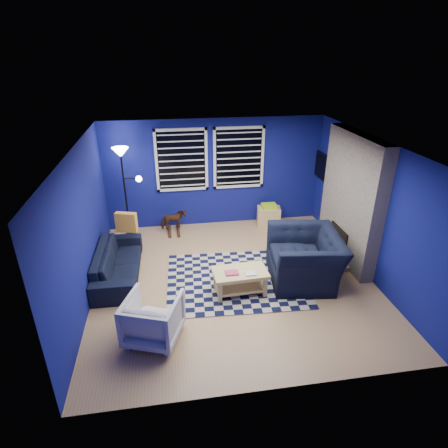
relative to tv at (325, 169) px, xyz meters
name	(u,v)px	position (x,y,z in m)	size (l,w,h in m)	color
floor	(234,279)	(-2.45, -2.00, -1.40)	(5.00, 5.00, 0.00)	tan
ceiling	(235,145)	(-2.45, -2.00, 1.10)	(5.00, 5.00, 0.00)	white
wall_back	(215,173)	(-2.45, 0.50, -0.15)	(5.00, 5.00, 0.00)	navy
wall_left	(82,228)	(-4.95, -2.00, -0.15)	(5.00, 5.00, 0.00)	navy
wall_right	(371,209)	(0.05, -2.00, -0.15)	(5.00, 5.00, 0.00)	navy
fireplace	(350,202)	(-0.09, -1.50, -0.20)	(0.65, 2.00, 2.50)	gray
window_left	(182,160)	(-3.20, 0.46, 0.20)	(1.17, 0.06, 1.42)	black
window_right	(239,158)	(-1.90, 0.46, 0.20)	(1.17, 0.06, 1.42)	black
tv	(325,169)	(0.00, 0.00, 0.00)	(0.07, 1.00, 0.58)	black
rug	(236,280)	(-2.41, -2.03, -1.39)	(2.50, 2.00, 0.02)	black
sofa	(118,263)	(-4.55, -1.54, -1.12)	(0.75, 1.93, 0.56)	black
armchair_big	(305,258)	(-1.17, -2.18, -0.95)	(1.21, 1.38, 0.90)	black
armchair_bent	(153,318)	(-3.88, -3.32, -1.05)	(0.75, 0.78, 0.71)	gray
rocking_horse	(173,220)	(-3.47, 0.13, -1.09)	(0.56, 0.25, 0.47)	#4B2C18
coffee_table	(240,277)	(-2.42, -2.43, -1.08)	(0.95, 0.58, 0.46)	tan
cabinet	(269,216)	(-1.20, 0.17, -1.16)	(0.59, 0.44, 0.54)	tan
floor_lamp	(123,165)	(-4.43, 0.10, 0.26)	(0.55, 0.34, 2.03)	black
throw_pillow	(126,222)	(-4.40, -0.82, -0.64)	(0.42, 0.13, 0.40)	gold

